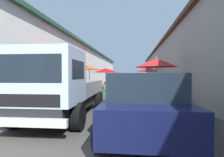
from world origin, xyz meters
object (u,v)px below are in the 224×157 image
Objects in this scene: delivery_truck at (56,88)px; fruit_stall_mid_lane at (156,69)px; fruit_stall_near_right at (69,72)px; fruit_stall_far_left at (89,71)px; hatchback_car at (143,102)px; parked_scooter at (144,87)px; fruit_stall_far_right at (106,72)px; vendor_by_crates at (158,80)px; plastic_stool at (103,91)px; fruit_stall_near_left at (147,72)px.

fruit_stall_mid_lane is at bearing -35.98° from delivery_truck.
fruit_stall_near_right is 0.98× the size of fruit_stall_far_left.
delivery_truck is (-5.14, -1.52, -0.59)m from fruit_stall_near_right.
hatchback_car is at bearing -101.78° from delivery_truck.
delivery_truck is 2.98× the size of parked_scooter.
fruit_stall_mid_lane is 5.95m from delivery_truck.
fruit_stall_mid_lane reaches higher than parked_scooter.
fruit_stall_near_right is 5.39m from delivery_truck.
fruit_stall_mid_lane is at bearing -154.34° from fruit_stall_far_right.
vendor_by_crates is at bearing -19.73° from delivery_truck.
plastic_stool is at bearing -172.91° from fruit_stall_far_right.
fruit_stall_near_left is 1.00× the size of fruit_stall_far_left.
parked_scooter is at bearing 145.70° from vendor_by_crates.
fruit_stall_near_right is 5.35× the size of plastic_stool.
fruit_stall_far_right is 0.66× the size of hatchback_car.
delivery_truck is at bearing 165.79° from fruit_stall_near_left.
fruit_stall_far_right is 1.57× the size of parked_scooter.
fruit_stall_near_left is at bearing -28.91° from fruit_stall_near_right.
delivery_truck reaches higher than vendor_by_crates.
fruit_stall_far_left is 5.43× the size of plastic_stool.
fruit_stall_far_right reaches higher than plastic_stool.
fruit_stall_mid_lane is at bearing -10.15° from hatchback_car.
parked_scooter is (10.60, -3.16, -0.59)m from delivery_truck.
fruit_stall_near_right is 0.99× the size of fruit_stall_near_left.
fruit_stall_far_left reaches higher than fruit_stall_near_right.
fruit_stall_mid_lane is at bearing -94.14° from fruit_stall_near_right.
fruit_stall_near_right is at bearing -176.55° from fruit_stall_far_left.
fruit_stall_far_left reaches higher than vendor_by_crates.
fruit_stall_far_left is 0.60× the size of hatchback_car.
fruit_stall_far_right is 6.08m from plastic_stool.
fruit_stall_near_right is 7.01m from hatchback_car.
delivery_truck is 11.42× the size of plastic_stool.
hatchback_car reaches higher than parked_scooter.
fruit_stall_far_left is 1.43× the size of vendor_by_crates.
hatchback_car reaches higher than plastic_stool.
parked_scooter is (5.82, 0.31, -1.33)m from fruit_stall_mid_lane.
delivery_truck reaches higher than hatchback_car.
fruit_stall_mid_lane reaches higher than hatchback_car.
vendor_by_crates is at bearing -97.96° from fruit_stall_far_right.
fruit_stall_near_right reaches higher than delivery_truck.
fruit_stall_near_right is at bearing 16.49° from delivery_truck.
delivery_truck is at bearing 78.22° from hatchback_car.
parked_scooter is (-1.99, 1.36, -0.51)m from vendor_by_crates.
delivery_truck is 7.47m from plastic_stool.
fruit_stall_far_right is at bearing -6.22° from fruit_stall_near_right.
plastic_stool is (-7.14, 3.59, -1.50)m from fruit_stall_near_left.
delivery_truck reaches higher than plastic_stool.
fruit_stall_far_right is 13.34m from delivery_truck.
fruit_stall_near_right is 9.61m from vendor_by_crates.
parked_scooter is at bearing -44.00° from plastic_stool.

